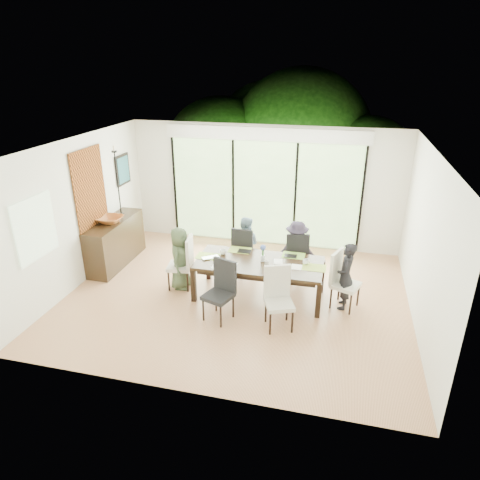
% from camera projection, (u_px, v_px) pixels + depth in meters
% --- Properties ---
extents(floor, '(6.00, 5.00, 0.01)m').
position_uv_depth(floor, '(237.00, 296.00, 7.74)').
color(floor, '#9D603E').
rests_on(floor, ground).
extents(ceiling, '(6.00, 5.00, 0.01)m').
position_uv_depth(ceiling, '(236.00, 146.00, 6.68)').
color(ceiling, white).
rests_on(ceiling, wall_back).
extents(wall_back, '(6.00, 0.02, 2.70)m').
position_uv_depth(wall_back, '(264.00, 187.00, 9.45)').
color(wall_back, silver).
rests_on(wall_back, floor).
extents(wall_front, '(6.00, 0.02, 2.70)m').
position_uv_depth(wall_front, '(183.00, 303.00, 4.97)').
color(wall_front, white).
rests_on(wall_front, floor).
extents(wall_left, '(0.02, 5.00, 2.70)m').
position_uv_depth(wall_left, '(78.00, 212.00, 7.87)').
color(wall_left, silver).
rests_on(wall_left, floor).
extents(wall_right, '(0.02, 5.00, 2.70)m').
position_uv_depth(wall_right, '(426.00, 244.00, 6.55)').
color(wall_right, white).
rests_on(wall_right, floor).
extents(glass_doors, '(4.20, 0.02, 2.30)m').
position_uv_depth(glass_doors, '(264.00, 194.00, 9.48)').
color(glass_doors, '#598C3F').
rests_on(glass_doors, wall_back).
extents(blinds_header, '(4.40, 0.06, 0.28)m').
position_uv_depth(blinds_header, '(265.00, 134.00, 8.96)').
color(blinds_header, white).
rests_on(blinds_header, wall_back).
extents(mullion_a, '(0.05, 0.04, 2.30)m').
position_uv_depth(mullion_a, '(175.00, 187.00, 9.93)').
color(mullion_a, black).
rests_on(mullion_a, wall_back).
extents(mullion_b, '(0.05, 0.04, 2.30)m').
position_uv_depth(mullion_b, '(233.00, 192.00, 9.62)').
color(mullion_b, black).
rests_on(mullion_b, wall_back).
extents(mullion_c, '(0.05, 0.04, 2.30)m').
position_uv_depth(mullion_c, '(295.00, 196.00, 9.31)').
color(mullion_c, black).
rests_on(mullion_c, wall_back).
extents(mullion_d, '(0.05, 0.04, 2.30)m').
position_uv_depth(mullion_d, '(362.00, 201.00, 9.01)').
color(mullion_d, black).
rests_on(mullion_d, wall_back).
extents(side_window, '(0.02, 0.90, 1.00)m').
position_uv_depth(side_window, '(35.00, 228.00, 6.73)').
color(side_window, '#8CAD7F').
rests_on(side_window, wall_left).
extents(deck, '(6.00, 1.80, 0.10)m').
position_uv_depth(deck, '(270.00, 231.00, 10.80)').
color(deck, brown).
rests_on(deck, ground).
extents(rail_top, '(6.00, 0.08, 0.06)m').
position_uv_depth(rail_top, '(276.00, 199.00, 11.28)').
color(rail_top, brown).
rests_on(rail_top, deck).
extents(foliage_left, '(3.20, 3.20, 3.20)m').
position_uv_depth(foliage_left, '(220.00, 154.00, 12.22)').
color(foliage_left, '#14380F').
rests_on(foliage_left, ground).
extents(foliage_mid, '(4.00, 4.00, 4.00)m').
position_uv_depth(foliage_mid, '(300.00, 141.00, 12.13)').
color(foliage_mid, '#14380F').
rests_on(foliage_mid, ground).
extents(foliage_right, '(2.80, 2.80, 2.80)m').
position_uv_depth(foliage_right, '(364.00, 170.00, 11.23)').
color(foliage_right, '#14380F').
rests_on(foliage_right, ground).
extents(foliage_far, '(3.60, 3.60, 3.60)m').
position_uv_depth(foliage_far, '(270.00, 142.00, 13.04)').
color(foliage_far, '#14380F').
rests_on(foliage_far, ground).
extents(table_top, '(2.21, 1.01, 0.06)m').
position_uv_depth(table_top, '(259.00, 263.00, 7.48)').
color(table_top, black).
rests_on(table_top, floor).
extents(table_apron, '(2.03, 0.83, 0.09)m').
position_uv_depth(table_apron, '(259.00, 267.00, 7.51)').
color(table_apron, black).
rests_on(table_apron, floor).
extents(table_leg_fl, '(0.08, 0.08, 0.64)m').
position_uv_depth(table_leg_fl, '(194.00, 285.00, 7.47)').
color(table_leg_fl, black).
rests_on(table_leg_fl, floor).
extents(table_leg_fr, '(0.08, 0.08, 0.64)m').
position_uv_depth(table_leg_fr, '(318.00, 300.00, 6.99)').
color(table_leg_fr, black).
rests_on(table_leg_fr, floor).
extents(table_leg_bl, '(0.08, 0.08, 0.64)m').
position_uv_depth(table_leg_bl, '(208.00, 264.00, 8.23)').
color(table_leg_bl, black).
rests_on(table_leg_bl, floor).
extents(table_leg_br, '(0.08, 0.08, 0.64)m').
position_uv_depth(table_leg_br, '(322.00, 276.00, 7.76)').
color(table_leg_br, black).
rests_on(table_leg_br, floor).
extents(chair_left_end, '(0.48, 0.48, 1.01)m').
position_uv_depth(chair_left_end, '(179.00, 262.00, 7.87)').
color(chair_left_end, silver).
rests_on(chair_left_end, floor).
extents(chair_right_end, '(0.55, 0.55, 1.01)m').
position_uv_depth(chair_right_end, '(346.00, 281.00, 7.21)').
color(chair_right_end, white).
rests_on(chair_right_end, floor).
extents(chair_far_left, '(0.46, 0.46, 1.01)m').
position_uv_depth(chair_far_left, '(245.00, 249.00, 8.40)').
color(chair_far_left, black).
rests_on(chair_far_left, floor).
extents(chair_far_right, '(0.50, 0.50, 1.01)m').
position_uv_depth(chair_far_right, '(296.00, 255.00, 8.18)').
color(chair_far_right, black).
rests_on(chair_far_right, floor).
extents(chair_near_left, '(0.54, 0.54, 1.01)m').
position_uv_depth(chair_near_left, '(218.00, 292.00, 6.87)').
color(chair_near_left, black).
rests_on(chair_near_left, floor).
extents(chair_near_right, '(0.55, 0.55, 1.01)m').
position_uv_depth(chair_near_right, '(280.00, 300.00, 6.65)').
color(chair_near_right, beige).
rests_on(chair_near_right, floor).
extents(person_left_end, '(0.36, 0.56, 1.19)m').
position_uv_depth(person_left_end, '(180.00, 258.00, 7.83)').
color(person_left_end, '#405136').
rests_on(person_left_end, floor).
extents(person_right_end, '(0.37, 0.57, 1.19)m').
position_uv_depth(person_right_end, '(346.00, 276.00, 7.18)').
color(person_right_end, black).
rests_on(person_right_end, floor).
extents(person_far_left, '(0.55, 0.35, 1.19)m').
position_uv_depth(person_far_left, '(245.00, 246.00, 8.34)').
color(person_far_left, '#7898AE').
rests_on(person_far_left, floor).
extents(person_far_right, '(0.61, 0.45, 1.19)m').
position_uv_depth(person_far_right, '(296.00, 251.00, 8.12)').
color(person_far_right, '#282233').
rests_on(person_far_right, floor).
extents(placemat_left, '(0.41, 0.29, 0.01)m').
position_uv_depth(placemat_left, '(208.00, 256.00, 7.67)').
color(placemat_left, '#9BC145').
rests_on(placemat_left, table_top).
extents(placemat_right, '(0.41, 0.29, 0.01)m').
position_uv_depth(placemat_right, '(314.00, 268.00, 7.26)').
color(placemat_right, '#8FA63B').
rests_on(placemat_right, table_top).
extents(placemat_far_l, '(0.41, 0.29, 0.01)m').
position_uv_depth(placemat_far_l, '(240.00, 250.00, 7.92)').
color(placemat_far_l, '#8FAB3D').
rests_on(placemat_far_l, table_top).
extents(placemat_far_r, '(0.41, 0.29, 0.01)m').
position_uv_depth(placemat_far_r, '(294.00, 255.00, 7.70)').
color(placemat_far_r, '#77A83C').
rests_on(placemat_far_r, table_top).
extents(placemat_paper, '(0.41, 0.29, 0.01)m').
position_uv_depth(placemat_paper, '(224.00, 266.00, 7.32)').
color(placemat_paper, white).
rests_on(placemat_paper, table_top).
extents(tablet_far_l, '(0.24, 0.17, 0.01)m').
position_uv_depth(tablet_far_l, '(244.00, 251.00, 7.85)').
color(tablet_far_l, black).
rests_on(tablet_far_l, table_top).
extents(tablet_far_r, '(0.22, 0.16, 0.01)m').
position_uv_depth(tablet_far_r, '(291.00, 256.00, 7.66)').
color(tablet_far_r, black).
rests_on(tablet_far_r, table_top).
extents(papers, '(0.28, 0.20, 0.00)m').
position_uv_depth(papers, '(299.00, 267.00, 7.27)').
color(papers, white).
rests_on(papers, table_top).
extents(platter_base, '(0.24, 0.24, 0.02)m').
position_uv_depth(platter_base, '(224.00, 265.00, 7.31)').
color(platter_base, white).
rests_on(platter_base, table_top).
extents(platter_snacks, '(0.18, 0.18, 0.01)m').
position_uv_depth(platter_snacks, '(224.00, 264.00, 7.31)').
color(platter_snacks, '#BF5016').
rests_on(platter_snacks, table_top).
extents(vase, '(0.07, 0.07, 0.11)m').
position_uv_depth(vase, '(263.00, 258.00, 7.48)').
color(vase, silver).
rests_on(vase, table_top).
extents(hyacinth_stems, '(0.04, 0.04, 0.15)m').
position_uv_depth(hyacinth_stems, '(263.00, 252.00, 7.43)').
color(hyacinth_stems, '#337226').
rests_on(hyacinth_stems, table_top).
extents(hyacinth_blooms, '(0.10, 0.10, 0.10)m').
position_uv_depth(hyacinth_blooms, '(263.00, 247.00, 7.40)').
color(hyacinth_blooms, '#4860B4').
rests_on(hyacinth_blooms, table_top).
extents(laptop, '(0.36, 0.34, 0.02)m').
position_uv_depth(laptop, '(211.00, 259.00, 7.56)').
color(laptop, silver).
rests_on(laptop, table_top).
extents(cup_a, '(0.16, 0.16, 0.09)m').
position_uv_depth(cup_a, '(223.00, 252.00, 7.74)').
color(cup_a, white).
rests_on(cup_a, table_top).
extents(cup_b, '(0.13, 0.13, 0.08)m').
position_uv_depth(cup_b, '(267.00, 263.00, 7.33)').
color(cup_b, white).
rests_on(cup_b, table_top).
extents(cup_c, '(0.15, 0.15, 0.09)m').
position_uv_depth(cup_c, '(306.00, 262.00, 7.36)').
color(cup_c, white).
rests_on(cup_c, table_top).
extents(book, '(0.19, 0.23, 0.02)m').
position_uv_depth(book, '(274.00, 262.00, 7.45)').
color(book, white).
rests_on(book, table_top).
extents(sideboard, '(0.47, 1.68, 0.94)m').
position_uv_depth(sideboard, '(116.00, 242.00, 8.81)').
color(sideboard, black).
rests_on(sideboard, floor).
extents(bowl, '(0.50, 0.50, 0.12)m').
position_uv_depth(bowl, '(110.00, 220.00, 8.51)').
color(bowl, '#974D21').
rests_on(bowl, sideboard).
extents(candlestick_base, '(0.10, 0.10, 0.04)m').
position_uv_depth(candlestick_base, '(121.00, 214.00, 8.93)').
color(candlestick_base, black).
rests_on(candlestick_base, sideboard).
extents(candlestick_shaft, '(0.03, 0.03, 1.31)m').
position_uv_depth(candlestick_shaft, '(118.00, 184.00, 8.67)').
color(candlestick_shaft, black).
rests_on(candlestick_shaft, sideboard).
extents(candlestick_pan, '(0.10, 0.10, 0.03)m').
position_uv_depth(candlestick_pan, '(114.00, 152.00, 8.42)').
color(candlestick_pan, black).
rests_on(candlestick_pan, sideboard).
extents(candle, '(0.04, 0.04, 0.10)m').
position_uv_depth(candle, '(114.00, 148.00, 8.39)').
color(candle, silver).
rests_on(candle, sideboard).
extents(tapestry, '(0.02, 1.00, 1.50)m').
position_uv_depth(tapestry, '(90.00, 188.00, 8.08)').
color(tapestry, '#9C4716').
rests_on(tapestry, wall_left).
extents(art_frame, '(0.03, 0.55, 0.65)m').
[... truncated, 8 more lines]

